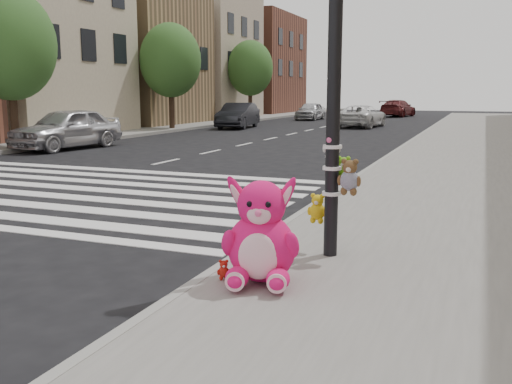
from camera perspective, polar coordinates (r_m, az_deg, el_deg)
The scene contains 19 objects.
ground at distance 6.61m, azimuth -19.62°, elevation -8.84°, with size 120.00×120.00×0.00m, color black.
sidewalk_far at distance 30.42m, azimuth -14.05°, elevation 5.98°, with size 6.00×80.00×0.14m, color slate.
curb_edge at distance 15.03m, azimuth 11.30°, elevation 2.20°, with size 0.12×80.00×0.15m, color gray.
crosswalk at distance 13.31m, azimuth -19.54°, elevation 0.54°, with size 11.00×6.00×0.01m, color silver, non-canonical shape.
bld_far_b at distance 29.48m, azimuth -21.35°, elevation 16.07°, with size 6.00×8.00×11.00m, color beige.
bld_far_c at distance 36.49m, azimuth -11.33°, elevation 12.89°, with size 6.00×8.00×8.00m, color #997A52.
bld_far_d at distance 44.38m, azimuth -4.87°, elevation 13.80°, with size 6.00×8.00×10.00m, color #BEAC91.
bld_far_e at distance 54.41m, azimuth 0.43°, elevation 12.61°, with size 6.00×10.00×9.00m, color brown.
signal_pole at distance 6.66m, azimuth 7.90°, elevation 7.69°, with size 0.69×0.48×4.00m.
tree_far_a at distance 22.02m, azimuth -23.47°, elevation 13.35°, with size 3.20×3.20×5.44m.
tree_far_b at distance 30.83m, azimuth -8.55°, elevation 12.87°, with size 3.20×3.20×5.44m.
tree_far_c at distance 40.71m, azimuth -0.58°, elevation 12.27°, with size 3.20×3.20×5.44m.
pink_bunny at distance 5.79m, azimuth 0.50°, elevation -4.72°, with size 0.85×0.95×1.12m.
red_teddy at distance 5.97m, azimuth -3.25°, elevation -7.76°, with size 0.15×0.10×0.21m, color #B51D12, non-canonical shape.
car_silver_far at distance 21.83m, azimuth -18.40°, elevation 6.06°, with size 1.76×4.38×1.49m, color silver.
car_dark_far at distance 32.55m, azimuth -1.81°, elevation 7.65°, with size 1.51×4.32×1.42m, color black.
car_white_near at distance 33.99m, azimuth 10.47°, elevation 7.47°, with size 2.11×4.58×1.27m, color silver.
car_maroon_near at distance 48.74m, azimuth 13.99°, elevation 8.13°, with size 1.91×4.70×1.36m, color #59191B.
car_silver_deep at distance 42.15m, azimuth 5.46°, elevation 8.07°, with size 1.53×3.79×1.29m, color silver.
Camera 1 is at (4.21, -4.65, 2.07)m, focal length 40.00 mm.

